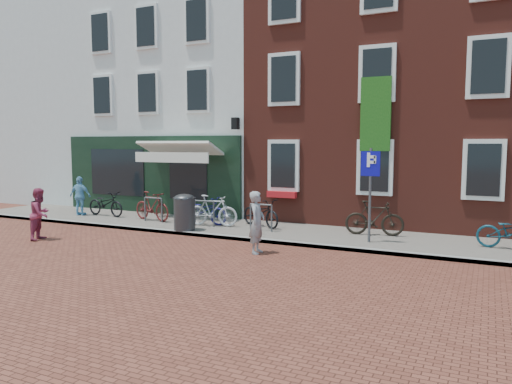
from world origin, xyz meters
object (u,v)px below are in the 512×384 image
at_px(bicycle_2, 203,211).
at_px(bicycle_5, 374,218).
at_px(parking_sign, 370,179).
at_px(woman, 257,222).
at_px(bicycle_4, 261,213).
at_px(litter_bin, 184,210).
at_px(bicycle_1, 152,206).
at_px(bicycle_3, 212,211).
at_px(boy, 40,214).
at_px(cafe_person, 80,196).
at_px(bicycle_0, 106,204).

bearing_deg(bicycle_2, bicycle_5, -86.76).
bearing_deg(parking_sign, woman, -138.12).
bearing_deg(bicycle_4, litter_bin, 156.97).
bearing_deg(woman, bicycle_1, 56.29).
xyz_separation_m(bicycle_1, bicycle_3, (2.43, -0.05, 0.00)).
distance_m(woman, bicycle_3, 3.70).
distance_m(litter_bin, boy, 4.07).
relative_size(litter_bin, boy, 0.80).
relative_size(cafe_person, bicycle_2, 0.84).
height_order(cafe_person, bicycle_2, cafe_person).
height_order(bicycle_2, bicycle_5, bicycle_5).
xyz_separation_m(litter_bin, parking_sign, (5.46, 0.62, 1.08)).
distance_m(bicycle_0, bicycle_5, 9.61).
bearing_deg(bicycle_3, bicycle_4, -79.03).
relative_size(cafe_person, bicycle_0, 0.84).
bearing_deg(cafe_person, litter_bin, 159.66).
bearing_deg(bicycle_1, bicycle_3, -79.26).
bearing_deg(cafe_person, bicycle_0, -174.70).
bearing_deg(parking_sign, bicycle_3, 175.68).
bearing_deg(bicycle_1, bicycle_5, -73.34).
distance_m(cafe_person, bicycle_3, 5.57).
xyz_separation_m(cafe_person, bicycle_4, (7.00, 0.64, -0.27)).
relative_size(woman, bicycle_4, 0.91).
distance_m(parking_sign, boy, 9.26).
xyz_separation_m(parking_sign, woman, (-2.32, -2.08, -1.01)).
xyz_separation_m(cafe_person, bicycle_0, (0.96, 0.26, -0.27)).
distance_m(litter_bin, bicycle_1, 2.29).
bearing_deg(woman, bicycle_0, 62.33).
bearing_deg(parking_sign, bicycle_4, 165.30).
height_order(parking_sign, bicycle_4, parking_sign).
bearing_deg(bicycle_2, parking_sign, -97.62).
relative_size(bicycle_0, bicycle_1, 1.03).
xyz_separation_m(boy, bicycle_1, (1.13, 3.61, -0.14)).
bearing_deg(woman, bicycle_3, 40.35).
height_order(boy, bicycle_5, boy).
height_order(litter_bin, bicycle_5, litter_bin).
xyz_separation_m(litter_bin, boy, (-3.17, -2.55, 0.02)).
xyz_separation_m(bicycle_1, bicycle_5, (7.41, 0.61, 0.00)).
xyz_separation_m(parking_sign, bicycle_4, (-3.64, 0.95, -1.24)).
xyz_separation_m(boy, bicycle_4, (4.99, 4.13, -0.19)).
relative_size(bicycle_0, bicycle_3, 1.03).
distance_m(bicycle_3, bicycle_5, 5.03).
distance_m(bicycle_3, bicycle_4, 1.54).
bearing_deg(bicycle_1, woman, -103.95).
bearing_deg(litter_bin, bicycle_1, 152.67).
height_order(litter_bin, bicycle_3, litter_bin).
height_order(parking_sign, bicycle_5, parking_sign).
xyz_separation_m(woman, cafe_person, (-8.32, 2.40, 0.04)).
xyz_separation_m(litter_bin, bicycle_4, (1.82, 1.57, -0.16)).
bearing_deg(parking_sign, boy, -159.82).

